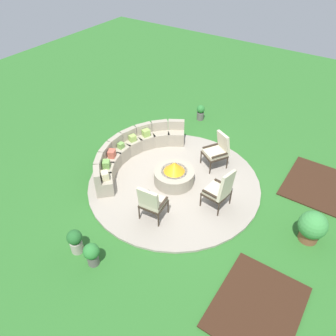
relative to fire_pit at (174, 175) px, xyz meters
name	(u,v)px	position (x,y,z in m)	size (l,w,h in m)	color
ground_plane	(174,183)	(0.00, 0.00, -0.31)	(24.00, 24.00, 0.00)	#2D6B28
patio_circle	(174,182)	(0.00, 0.00, -0.28)	(4.69, 4.69, 0.06)	#9E9384
mulch_bed_left	(257,307)	(-2.11, -3.28, -0.29)	(1.95, 1.56, 0.04)	#382114
mulch_bed_right	(316,184)	(2.11, -3.28, -0.29)	(1.95, 1.56, 0.04)	#382114
fire_pit	(174,175)	(0.00, 0.00, 0.00)	(1.10, 1.10, 0.66)	#9E937F
curved_stone_bench	(132,151)	(0.16, 1.57, 0.05)	(3.60, 1.46, 0.73)	#9E937F
lounge_chair_front_left	(152,202)	(-1.41, -0.28, 0.30)	(0.62, 0.62, 1.04)	#2D2319
lounge_chair_front_right	(220,190)	(-0.17, -1.44, 0.32)	(0.68, 0.63, 1.17)	#2D2319
lounge_chair_back_left	(218,150)	(1.30, -0.62, 0.29)	(0.81, 0.81, 1.05)	#2D2319
potted_plant_0	(312,226)	(0.10, -3.61, 0.12)	(0.64, 0.64, 0.81)	brown
potted_plant_1	(75,241)	(-3.08, 0.56, 0.03)	(0.33, 0.33, 0.62)	#A89E8E
potted_plant_2	(92,254)	(-3.13, 0.03, 0.02)	(0.35, 0.35, 0.59)	#605B56
potted_plant_3	(201,112)	(3.38, 1.09, -0.01)	(0.28, 0.28, 0.55)	#605B56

